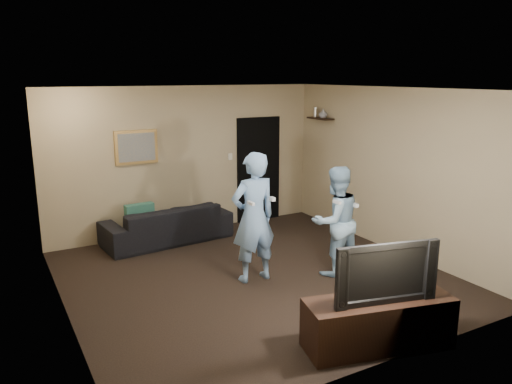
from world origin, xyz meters
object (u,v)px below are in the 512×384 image
television (382,270)px  wii_player_right (335,221)px  tv_console (378,324)px  sofa (167,224)px  wii_player_left (254,217)px

television → wii_player_right: 1.98m
tv_console → television: television is taller
sofa → tv_console: (0.80, -4.31, -0.06)m
wii_player_left → television: bearing=-82.1°
tv_console → sofa: bearing=114.0°
tv_console → television: 0.60m
sofa → wii_player_left: 2.28m
sofa → television: bearing=95.3°
sofa → tv_console: 4.39m
tv_console → wii_player_right: (0.82, 1.80, 0.53)m
sofa → tv_console: size_ratio=1.37×
sofa → television: television is taller
tv_console → wii_player_right: size_ratio=1.00×
sofa → wii_player_right: size_ratio=1.38×
sofa → wii_player_right: 3.02m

